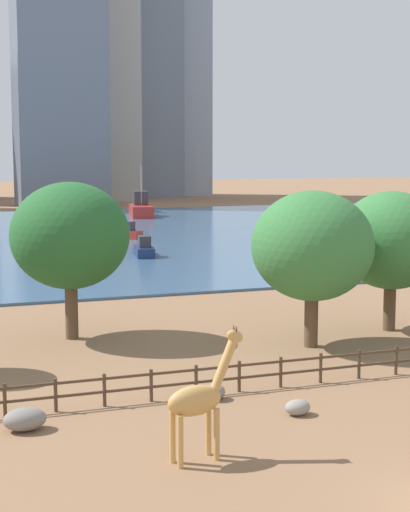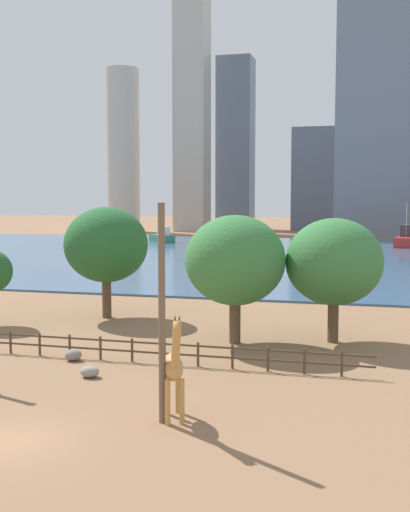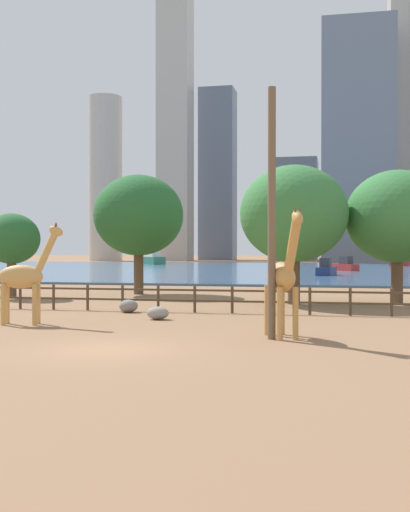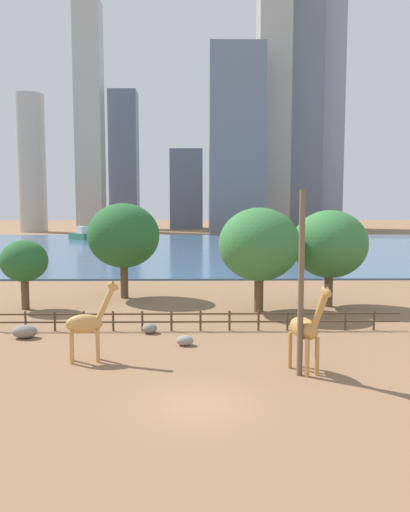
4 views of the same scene
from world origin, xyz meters
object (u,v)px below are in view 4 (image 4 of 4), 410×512
(giraffe_tall, at_px, (87,323))
(utility_pole, at_px, (301,284))
(boulder_small, at_px, (150,328))
(tree_left_large, at_px, (259,245))
(boat_ferry, at_px, (274,233))
(giraffe_companion, at_px, (306,329))
(boulder_near_fence, at_px, (25,331))
(tree_left_small, at_px, (124,236))
(boat_tug, at_px, (81,235))
(boulder_by_pole, at_px, (185,340))
(boat_sailboat, at_px, (237,255))
(tree_right_tall, at_px, (24,261))
(boat_barge, at_px, (242,246))
(tree_center_broad, at_px, (330,244))

(giraffe_tall, bearing_deg, utility_pole, -22.30)
(boulder_small, distance_m, tree_left_large, 11.17)
(tree_left_large, xyz_separation_m, boat_ferry, (13.66, 83.24, -3.61))
(giraffe_companion, distance_m, tree_left_large, 14.45)
(boulder_near_fence, xyz_separation_m, boulder_small, (7.50, 1.06, -0.09))
(tree_left_small, distance_m, boat_tug, 80.24)
(boulder_by_pole, xyz_separation_m, boat_sailboat, (6.58, 45.52, 0.58))
(boulder_by_pole, distance_m, boat_ferry, 94.51)
(giraffe_tall, xyz_separation_m, giraffe_companion, (10.87, -1.92, 0.16))
(giraffe_companion, height_order, tree_right_tall, tree_right_tall)
(utility_pole, bearing_deg, boulder_small, 134.71)
(tree_right_tall, relative_size, boat_sailboat, 1.16)
(tree_left_large, bearing_deg, boat_sailboat, 88.11)
(tree_left_large, distance_m, boat_barge, 52.67)
(tree_center_broad, distance_m, tree_right_tall, 24.00)
(boat_barge, bearing_deg, giraffe_companion, 132.02)
(tree_right_tall, height_order, boat_sailboat, tree_right_tall)
(boulder_small, distance_m, boat_ferry, 92.26)
(boat_ferry, bearing_deg, tree_left_large, 1.11)
(boulder_small, relative_size, boat_tug, 0.13)
(boulder_small, bearing_deg, giraffe_tall, -114.67)
(giraffe_tall, height_order, giraffe_companion, giraffe_companion)
(boat_ferry, bearing_deg, boulder_by_pole, -1.20)
(boulder_small, bearing_deg, boulder_by_pole, -50.60)
(boulder_small, relative_size, tree_center_broad, 0.12)
(tree_left_small, relative_size, boat_sailboat, 1.77)
(boat_sailboat, distance_m, boat_tug, 57.90)
(boulder_by_pole, height_order, tree_left_large, tree_left_large)
(boulder_by_pole, height_order, tree_center_broad, tree_center_broad)
(tree_left_large, distance_m, boat_tug, 89.35)
(tree_left_small, relative_size, boat_ferry, 0.89)
(giraffe_companion, height_order, boulder_by_pole, giraffe_companion)
(tree_right_tall, bearing_deg, boat_sailboat, 61.18)
(tree_center_broad, height_order, boat_tug, tree_center_broad)
(boulder_near_fence, distance_m, boat_barge, 62.73)
(utility_pole, bearing_deg, giraffe_companion, 45.29)
(boat_sailboat, bearing_deg, tree_center_broad, -163.18)
(boat_barge, bearing_deg, tree_right_tall, 111.73)
(boulder_near_fence, xyz_separation_m, tree_left_large, (15.20, 7.56, 4.73))
(giraffe_tall, xyz_separation_m, boat_ferry, (23.98, 95.46, -0.47))
(boulder_near_fence, bearing_deg, tree_center_broad, 24.19)
(giraffe_companion, xyz_separation_m, tree_center_broad, (5.28, 16.01, 2.85))
(boulder_by_pole, bearing_deg, boat_sailboat, 81.77)
(utility_pole, relative_size, tree_right_tall, 1.61)
(giraffe_tall, relative_size, boulder_by_pole, 4.31)
(tree_left_large, xyz_separation_m, boat_barge, (3.24, 52.39, -4.27))
(tree_left_small, xyz_separation_m, boat_ferry, (24.77, 77.37, -3.94))
(tree_right_tall, bearing_deg, tree_left_large, -3.43)
(tree_left_small, bearing_deg, tree_right_tall, -145.72)
(boulder_small, relative_size, boat_barge, 0.22)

